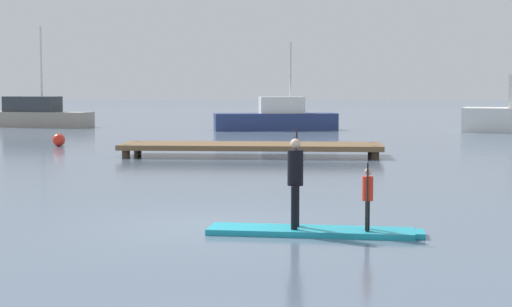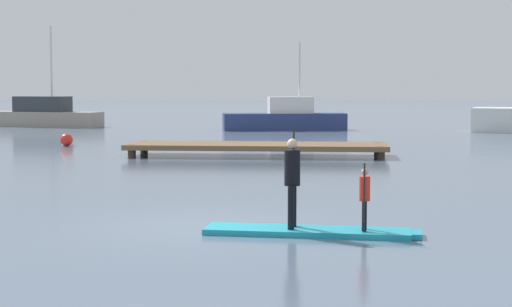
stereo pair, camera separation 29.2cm
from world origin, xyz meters
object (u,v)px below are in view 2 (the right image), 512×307
(motor_boat_small_navy, at_px, (45,115))
(fishing_boat_green_midground, at_px, (286,118))
(mooring_buoy_near, at_px, (66,140))
(paddler_child_solo, at_px, (365,196))
(paddleboard_near, at_px, (312,232))
(paddler_adult, at_px, (292,177))

(motor_boat_small_navy, bearing_deg, fishing_boat_green_midground, -9.81)
(motor_boat_small_navy, relative_size, mooring_buoy_near, 13.75)
(paddler_child_solo, distance_m, mooring_buoy_near, 23.04)
(paddler_child_solo, xyz_separation_m, fishing_boat_green_midground, (-3.21, 32.94, -0.03))
(fishing_boat_green_midground, bearing_deg, mooring_buoy_near, -122.59)
(motor_boat_small_navy, height_order, mooring_buoy_near, motor_boat_small_navy)
(paddler_child_solo, bearing_deg, paddleboard_near, 174.90)
(paddleboard_near, distance_m, motor_boat_small_navy, 39.22)
(paddler_child_solo, relative_size, mooring_buoy_near, 2.20)
(fishing_boat_green_midground, xyz_separation_m, motor_boat_small_navy, (-14.58, 2.52, 0.06))
(paddleboard_near, distance_m, paddler_child_solo, 1.09)
(paddler_adult, relative_size, paddler_child_solo, 1.48)
(paddleboard_near, bearing_deg, motor_boat_small_navy, 115.53)
(paddler_adult, distance_m, mooring_buoy_near, 22.36)
(paddleboard_near, height_order, fishing_boat_green_midground, fishing_boat_green_midground)
(paddleboard_near, bearing_deg, paddler_adult, 174.54)
(paddler_adult, height_order, paddler_child_solo, paddler_adult)
(paddler_adult, relative_size, fishing_boat_green_midground, 0.24)
(paddler_child_solo, relative_size, fishing_boat_green_midground, 0.17)
(paddleboard_near, bearing_deg, fishing_boat_green_midground, 94.04)
(fishing_boat_green_midground, bearing_deg, paddler_adult, -86.54)
(motor_boat_small_navy, distance_m, mooring_buoy_near, 16.74)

